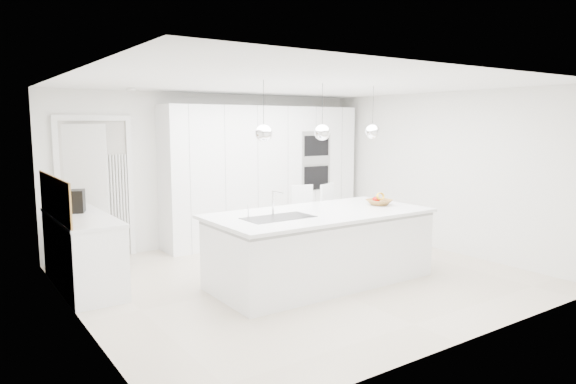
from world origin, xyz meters
TOP-DOWN VIEW (x-y plane):
  - floor at (0.00, 0.00)m, footprint 5.50×5.50m
  - wall_back at (0.00, 2.50)m, footprint 5.50×0.00m
  - wall_left at (-2.75, 0.00)m, footprint 0.00×5.00m
  - ceiling at (0.00, 0.00)m, footprint 5.50×5.50m
  - tall_cabinets at (0.80, 2.20)m, footprint 3.60×0.60m
  - oven_stack at (1.70, 1.89)m, footprint 0.62×0.04m
  - doorway_frame at (-1.95, 2.47)m, footprint 1.11×0.08m
  - hallway_door at (-2.20, 2.42)m, footprint 0.76×0.38m
  - radiator at (-1.63, 2.46)m, footprint 0.32×0.04m
  - left_base_cabinets at (-2.45, 1.20)m, footprint 0.60×1.80m
  - left_worktop at (-2.45, 1.20)m, footprint 0.62×1.82m
  - oak_backsplash at (-2.74, 1.20)m, footprint 0.02×1.80m
  - island_base at (0.10, -0.30)m, footprint 2.80×1.20m
  - island_worktop at (0.10, -0.25)m, footprint 2.84×1.40m
  - island_sink at (-0.55, -0.30)m, footprint 0.84×0.44m
  - island_tap at (-0.50, -0.10)m, footprint 0.02×0.02m
  - pendant_left at (-0.75, -0.30)m, footprint 0.20×0.20m
  - pendant_mid at (0.10, -0.30)m, footprint 0.20×0.20m
  - pendant_right at (0.95, -0.30)m, footprint 0.20×0.20m
  - fruit_bowl at (1.11, -0.29)m, footprint 0.34×0.34m
  - espresso_machine at (-2.43, 1.45)m, footprint 0.25×0.31m
  - bar_stool_left at (0.60, 0.67)m, footprint 0.47×0.57m
  - bar_stool_right at (1.05, 0.62)m, footprint 0.51×0.59m
  - apple_a at (1.08, -0.25)m, footprint 0.08×0.08m
  - apple_b at (1.09, -0.26)m, footprint 0.07×0.07m
  - apple_c at (1.09, -0.27)m, footprint 0.08×0.08m
  - apple_extra_3 at (1.13, -0.23)m, footprint 0.08×0.08m
  - banana_bunch at (1.15, -0.28)m, footprint 0.24×0.17m

SIDE VIEW (x-z plane):
  - floor at x=0.00m, z-range 0.00..0.00m
  - left_base_cabinets at x=-2.45m, z-range 0.00..0.86m
  - island_base at x=0.10m, z-range 0.00..0.86m
  - bar_stool_right at x=1.05m, z-range 0.00..1.08m
  - bar_stool_left at x=0.60m, z-range 0.00..1.09m
  - island_sink at x=-0.55m, z-range 0.73..0.91m
  - radiator at x=-1.63m, z-range 0.15..1.55m
  - left_worktop at x=-2.45m, z-range 0.86..0.90m
  - island_worktop at x=0.10m, z-range 0.86..0.90m
  - fruit_bowl at x=1.11m, z-range 0.90..0.98m
  - apple_b at x=1.09m, z-range 0.93..1.00m
  - apple_extra_3 at x=1.13m, z-range 0.93..1.01m
  - apple_a at x=1.08m, z-range 0.93..1.01m
  - apple_c at x=1.09m, z-range 0.93..1.01m
  - hallway_door at x=-2.20m, z-range 0.00..2.00m
  - banana_bunch at x=1.15m, z-range 0.91..1.12m
  - doorway_frame at x=-1.95m, z-range -0.04..2.09m
  - espresso_machine at x=-2.43m, z-range 0.90..1.18m
  - island_tap at x=-0.50m, z-range 0.90..1.20m
  - tall_cabinets at x=0.80m, z-range 0.00..2.30m
  - oak_backsplash at x=-2.74m, z-range 0.90..1.40m
  - wall_back at x=0.00m, z-range -1.50..4.00m
  - wall_left at x=-2.75m, z-range -1.25..3.75m
  - oven_stack at x=1.70m, z-range 0.83..1.88m
  - pendant_left at x=-0.75m, z-range 1.80..2.00m
  - pendant_mid at x=0.10m, z-range 1.80..2.00m
  - pendant_right at x=0.95m, z-range 1.80..2.00m
  - ceiling at x=0.00m, z-range 2.50..2.50m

